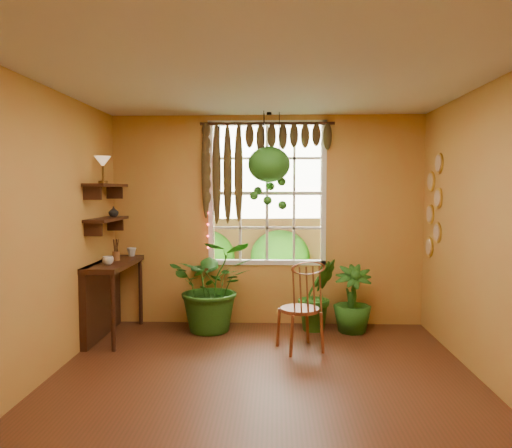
% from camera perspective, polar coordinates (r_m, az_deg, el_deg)
% --- Properties ---
extents(floor, '(4.50, 4.50, 0.00)m').
position_cam_1_polar(floor, '(4.54, 0.74, -18.74)').
color(floor, '#522617').
rests_on(floor, ground).
extents(ceiling, '(4.50, 4.50, 0.00)m').
position_cam_1_polar(ceiling, '(4.29, 0.77, 16.75)').
color(ceiling, silver).
rests_on(ceiling, wall_back).
extents(wall_back, '(4.00, 0.00, 4.00)m').
position_cam_1_polar(wall_back, '(6.45, 1.26, 0.41)').
color(wall_back, gold).
rests_on(wall_back, floor).
extents(wall_left, '(0.00, 4.50, 4.50)m').
position_cam_1_polar(wall_left, '(4.70, -24.42, -1.28)').
color(wall_left, gold).
rests_on(wall_left, floor).
extents(wall_right, '(0.00, 4.50, 4.50)m').
position_cam_1_polar(wall_right, '(4.61, 26.47, -1.44)').
color(wall_right, gold).
rests_on(wall_right, floor).
extents(window, '(1.52, 0.10, 1.86)m').
position_cam_1_polar(window, '(6.47, 1.27, 3.53)').
color(window, white).
rests_on(window, wall_back).
extents(valance_vine, '(1.70, 0.12, 1.10)m').
position_cam_1_polar(valance_vine, '(6.37, 0.49, 8.72)').
color(valance_vine, '#3A1A0F').
rests_on(valance_vine, window).
extents(string_lights, '(0.03, 0.03, 1.54)m').
position_cam_1_polar(string_lights, '(6.43, -5.54, 3.95)').
color(string_lights, '#FF2633').
rests_on(string_lights, window).
extents(wall_plates, '(0.04, 0.32, 1.10)m').
position_cam_1_polar(wall_plates, '(6.26, 19.63, 1.91)').
color(wall_plates, '#FCECCE').
rests_on(wall_plates, wall_right).
extents(counter_ledge, '(0.40, 1.20, 0.90)m').
position_cam_1_polar(counter_ledge, '(6.24, -16.81, -7.27)').
color(counter_ledge, '#3A1A0F').
rests_on(counter_ledge, floor).
extents(shelf_lower, '(0.25, 0.90, 0.04)m').
position_cam_1_polar(shelf_lower, '(6.12, -16.67, 0.52)').
color(shelf_lower, '#3A1A0F').
rests_on(shelf_lower, wall_left).
extents(shelf_upper, '(0.25, 0.90, 0.04)m').
position_cam_1_polar(shelf_upper, '(6.11, -16.75, 4.27)').
color(shelf_upper, '#3A1A0F').
rests_on(shelf_upper, wall_left).
extents(backyard, '(14.00, 10.00, 12.00)m').
position_cam_1_polar(backyard, '(11.07, 2.90, 1.56)').
color(backyard, '#234E16').
rests_on(backyard, ground).
extents(windsor_chair, '(0.56, 0.57, 1.14)m').
position_cam_1_polar(windsor_chair, '(5.53, 5.18, -10.94)').
color(windsor_chair, brown).
rests_on(windsor_chair, floor).
extents(potted_plant_left, '(1.14, 1.02, 1.14)m').
position_cam_1_polar(potted_plant_left, '(6.21, -4.94, -6.99)').
color(potted_plant_left, '#1E4913').
rests_on(potted_plant_left, floor).
extents(potted_plant_mid, '(0.61, 0.56, 0.90)m').
position_cam_1_polar(potted_plant_mid, '(6.29, 7.05, -8.01)').
color(potted_plant_mid, '#1E4913').
rests_on(potted_plant_mid, floor).
extents(potted_plant_right, '(0.48, 0.48, 0.82)m').
position_cam_1_polar(potted_plant_right, '(6.28, 10.95, -8.41)').
color(potted_plant_right, '#1E4913').
rests_on(potted_plant_right, floor).
extents(hanging_basket, '(0.52, 0.52, 1.22)m').
position_cam_1_polar(hanging_basket, '(6.20, 1.50, 6.24)').
color(hanging_basket, black).
rests_on(hanging_basket, ceiling).
extents(cup_a, '(0.16, 0.16, 0.10)m').
position_cam_1_polar(cup_a, '(5.88, -16.56, -4.03)').
color(cup_a, silver).
rests_on(cup_a, counter_ledge).
extents(cup_b, '(0.14, 0.14, 0.11)m').
position_cam_1_polar(cup_b, '(6.54, -14.03, -3.13)').
color(cup_b, beige).
rests_on(cup_b, counter_ledge).
extents(brush_jar, '(0.09, 0.09, 0.32)m').
position_cam_1_polar(brush_jar, '(6.21, -15.71, -2.87)').
color(brush_jar, brown).
rests_on(brush_jar, counter_ledge).
extents(shelf_vase, '(0.15, 0.15, 0.13)m').
position_cam_1_polar(shelf_vase, '(6.34, -15.97, 1.38)').
color(shelf_vase, '#B2AD99').
rests_on(shelf_vase, shelf_lower).
extents(tiffany_lamp, '(0.19, 0.19, 0.31)m').
position_cam_1_polar(tiffany_lamp, '(5.98, -17.12, 6.64)').
color(tiffany_lamp, brown).
rests_on(tiffany_lamp, shelf_upper).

